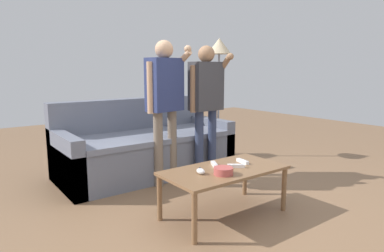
{
  "coord_description": "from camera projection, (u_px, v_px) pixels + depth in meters",
  "views": [
    {
      "loc": [
        -1.89,
        -2.26,
        1.27
      ],
      "look_at": [
        0.02,
        0.32,
        0.73
      ],
      "focal_mm": 31.4,
      "sensor_mm": 36.0,
      "label": 1
    }
  ],
  "objects": [
    {
      "name": "ground_plane",
      "position": [
        211.0,
        208.0,
        3.11
      ],
      "size": [
        12.0,
        12.0,
        0.0
      ],
      "primitive_type": "plane",
      "color": "brown"
    },
    {
      "name": "couch",
      "position": [
        145.0,
        148.0,
        4.15
      ],
      "size": [
        2.09,
        0.96,
        0.9
      ],
      "color": "slate",
      "rests_on": "ground"
    },
    {
      "name": "coffee_table",
      "position": [
        224.0,
        174.0,
        2.91
      ],
      "size": [
        1.08,
        0.56,
        0.42
      ],
      "color": "brown",
      "rests_on": "ground"
    },
    {
      "name": "snack_bowl",
      "position": [
        223.0,
        171.0,
        2.74
      ],
      "size": [
        0.16,
        0.16,
        0.06
      ],
      "primitive_type": "cylinder",
      "color": "#B24C47",
      "rests_on": "coffee_table"
    },
    {
      "name": "game_remote_nunchuk",
      "position": [
        201.0,
        171.0,
        2.75
      ],
      "size": [
        0.06,
        0.09,
        0.05
      ],
      "color": "white",
      "rests_on": "coffee_table"
    },
    {
      "name": "floor_lamp",
      "position": [
        219.0,
        55.0,
        4.76
      ],
      "size": [
        0.34,
        0.34,
        1.71
      ],
      "color": "#2D2D33",
      "rests_on": "ground"
    },
    {
      "name": "player_right",
      "position": [
        206.0,
        96.0,
        3.87
      ],
      "size": [
        0.46,
        0.33,
        1.54
      ],
      "color": "#2D3856",
      "rests_on": "ground"
    },
    {
      "name": "player_center",
      "position": [
        165.0,
        95.0,
        3.62
      ],
      "size": [
        0.49,
        0.31,
        1.58
      ],
      "color": "#756656",
      "rests_on": "ground"
    },
    {
      "name": "game_remote_wand_near",
      "position": [
        236.0,
        166.0,
        2.94
      ],
      "size": [
        0.14,
        0.12,
        0.03
      ],
      "color": "white",
      "rests_on": "coffee_table"
    },
    {
      "name": "game_remote_wand_far",
      "position": [
        214.0,
        165.0,
        2.98
      ],
      "size": [
        0.11,
        0.16,
        0.03
      ],
      "color": "white",
      "rests_on": "coffee_table"
    },
    {
      "name": "game_remote_wand_spare",
      "position": [
        243.0,
        161.0,
        3.08
      ],
      "size": [
        0.05,
        0.15,
        0.03
      ],
      "color": "white",
      "rests_on": "coffee_table"
    }
  ]
}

